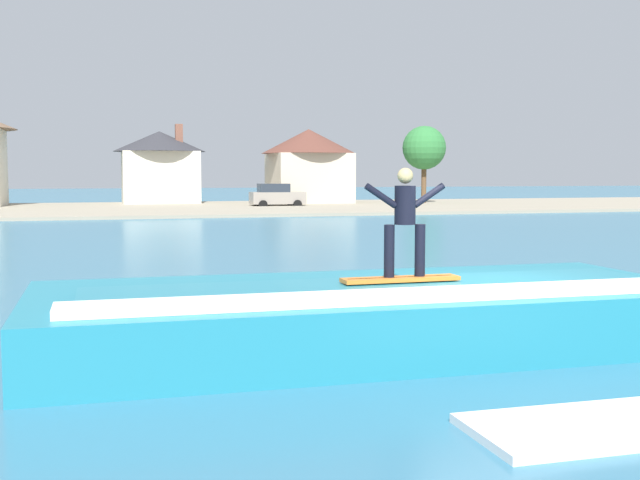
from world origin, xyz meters
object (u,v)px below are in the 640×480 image
(surfer, at_px, (405,216))
(car_far_shore, at_px, (276,196))
(tree_short_bushy, at_px, (424,148))
(house_gabled_white, at_px, (309,163))
(house_small_cottage, at_px, (160,164))
(surfboard, at_px, (400,279))
(wave_crest, at_px, (370,315))

(surfer, bearing_deg, car_far_shore, 79.91)
(car_far_shore, xyz_separation_m, tree_short_bushy, (12.92, 1.98, 3.75))
(car_far_shore, xyz_separation_m, house_gabled_white, (3.94, 5.31, 2.54))
(house_small_cottage, bearing_deg, surfer, -90.43)
(surfboard, relative_size, house_small_cottage, 0.24)
(surfer, distance_m, house_gabled_white, 54.70)
(house_gabled_white, bearing_deg, surfer, -103.18)
(tree_short_bushy, bearing_deg, surfer, -113.26)
(wave_crest, bearing_deg, surfer, -29.80)
(car_far_shore, distance_m, tree_short_bushy, 13.60)
(surfboard, distance_m, car_far_shore, 48.73)
(surfer, bearing_deg, house_gabled_white, 76.82)
(surfer, distance_m, car_far_shore, 48.70)
(house_gabled_white, bearing_deg, tree_short_bushy, -20.32)
(wave_crest, relative_size, surfer, 6.17)
(wave_crest, bearing_deg, house_gabled_white, 76.28)
(wave_crest, height_order, surfboard, surfboard)
(surfer, xyz_separation_m, house_small_cottage, (0.43, 56.10, 1.36))
(surfboard, relative_size, car_far_shore, 0.45)
(surfboard, relative_size, tree_short_bushy, 0.28)
(house_gabled_white, xyz_separation_m, house_small_cottage, (-12.04, 2.85, -0.09))
(surfboard, height_order, car_far_shore, car_far_shore)
(house_gabled_white, distance_m, tree_short_bushy, 9.66)
(surfboard, bearing_deg, surfer, 18.55)
(wave_crest, height_order, tree_short_bushy, tree_short_bushy)
(surfer, xyz_separation_m, house_gabled_white, (12.47, 53.24, 1.45))
(wave_crest, distance_m, house_gabled_white, 54.62)
(car_far_shore, height_order, house_small_cottage, house_small_cottage)
(car_far_shore, distance_m, house_gabled_white, 7.08)
(wave_crest, bearing_deg, surfboard, -36.66)
(surfer, bearing_deg, tree_short_bushy, 66.74)
(car_far_shore, relative_size, house_gabled_white, 0.52)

